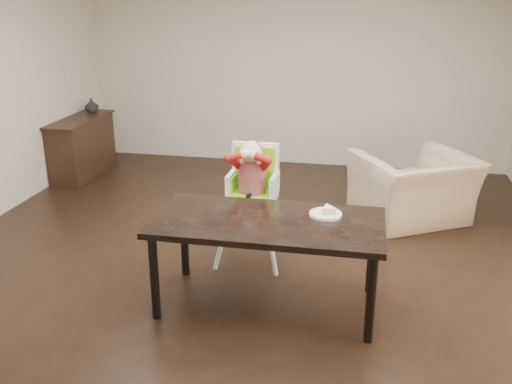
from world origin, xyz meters
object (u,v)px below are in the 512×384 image
(dining_table, at_px, (268,229))
(high_chair, at_px, (252,176))
(sideboard, at_px, (82,146))
(armchair, at_px, (415,177))

(dining_table, height_order, high_chair, high_chair)
(high_chair, xyz_separation_m, sideboard, (-2.82, 2.10, -0.43))
(high_chair, xyz_separation_m, armchair, (1.55, 1.26, -0.32))
(high_chair, distance_m, armchair, 2.02)
(armchair, bearing_deg, dining_table, 28.43)
(armchair, bearing_deg, sideboard, -41.38)
(dining_table, relative_size, armchair, 1.55)
(dining_table, distance_m, armchair, 2.44)
(dining_table, relative_size, sideboard, 1.43)
(high_chair, bearing_deg, armchair, 39.88)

